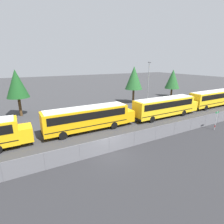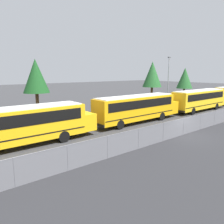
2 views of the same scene
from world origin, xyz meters
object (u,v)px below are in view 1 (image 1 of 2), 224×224
Objects in this scene: school_bus_5 at (213,97)px; light_pole at (148,82)px; school_bus_3 at (89,117)px; school_bus_4 at (166,106)px; street_sign at (216,120)px; tree_2 at (17,84)px; tree_1 at (134,78)px; tree_0 at (173,79)px.

light_pole reaches higher than school_bus_5.
school_bus_3 and school_bus_4 have the same top height.
tree_2 is (-22.50, 19.66, 3.99)m from street_sign.
school_bus_4 is 1.44× the size of light_pole.
school_bus_3 is 1.59× the size of tree_1.
street_sign is 0.34× the size of tree_2.
school_bus_5 is 16.37m from tree_1.
tree_2 is at bearing 176.50° from tree_1.
street_sign is at bearing -96.74° from light_pole.
school_bus_4 is at bearing -30.36° from tree_2.
light_pole is 1.11× the size of tree_1.
tree_0 is at bearing -0.27° from tree_2.
school_bus_3 is 29.99m from tree_0.
school_bus_4 is 11.50m from tree_1.
tree_0 is (14.35, 12.05, 2.59)m from school_bus_4.
tree_2 reaches higher than tree_0.
tree_1 is at bearing 90.98° from street_sign.
tree_0 reaches higher than school_bus_5.
street_sign is at bearing -77.47° from school_bus_4.
school_bus_5 is at bearing 33.56° from street_sign.
tree_2 is at bearing 123.13° from school_bus_3.
tree_1 is (-2.23, 2.13, 0.69)m from light_pole.
street_sign is (1.66, -7.45, -0.53)m from school_bus_4.
light_pole is at bearing 83.26° from street_sign.
street_sign is 0.33× the size of tree_1.
light_pole reaches higher than tree_0.
light_pole is 11.29m from tree_0.
light_pole is at bearing 26.11° from school_bus_3.
school_bus_5 is at bearing -40.69° from light_pole.
school_bus_3 is 4.84× the size of street_sign.
tree_1 is 22.23m from tree_2.
tree_1 is at bearing -174.76° from tree_0.
school_bus_4 is 9.85m from light_pole.
school_bus_3 is at bearing -56.87° from tree_2.
tree_0 is at bearing 40.02° from school_bus_4.
school_bus_4 is 24.41m from tree_2.
light_pole is 1.26× the size of tree_0.
school_bus_5 is 1.64× the size of tree_2.
tree_0 is at bearing 22.72° from school_bus_3.
tree_0 is 0.90× the size of tree_2.
tree_1 reaches higher than tree_2.
light_pole is at bearing -43.71° from tree_1.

